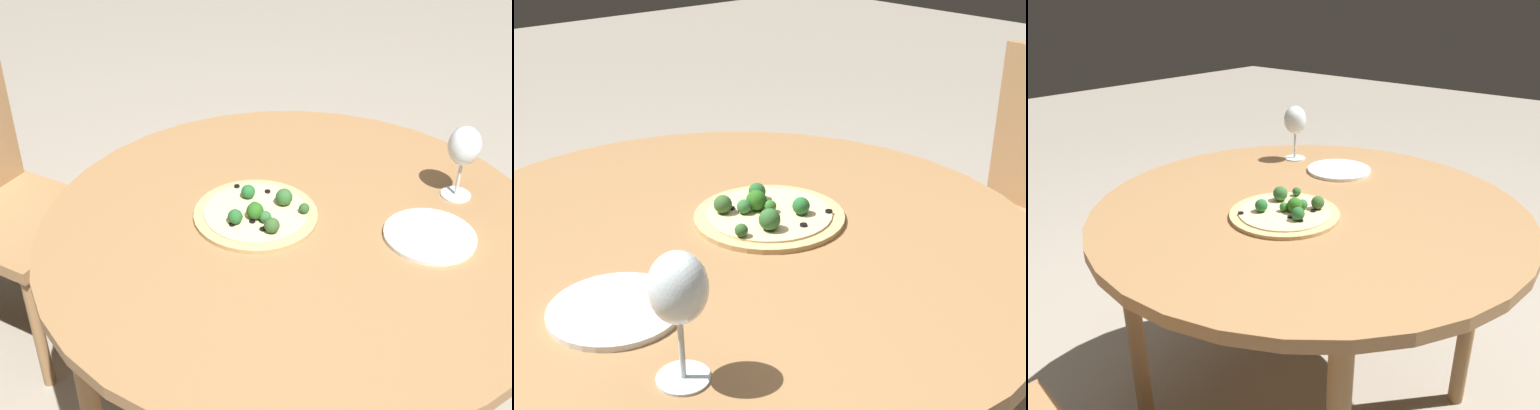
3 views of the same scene
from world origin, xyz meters
The scene contains 5 objects.
ground_plane centered at (0.00, 0.00, 0.00)m, with size 12.00×12.00×0.00m, color gray.
dining_table centered at (0.00, 0.00, 0.66)m, with size 1.17×1.17×0.73m.
pizza centered at (-0.10, 0.00, 0.74)m, with size 0.29×0.29×0.05m.
wine_glass centered at (0.29, 0.29, 0.86)m, with size 0.08×0.08×0.18m.
plate_near centered at (0.28, 0.09, 0.74)m, with size 0.20×0.20×0.01m.
Camera 3 is at (-1.00, -0.76, 1.26)m, focal length 35.00 mm.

